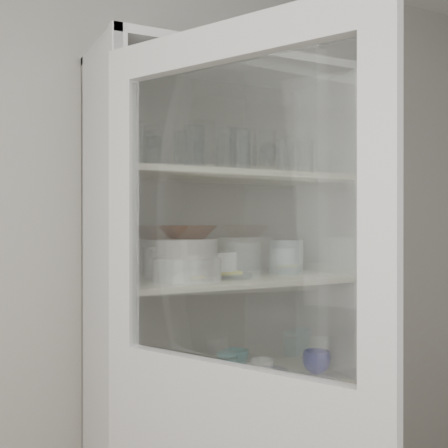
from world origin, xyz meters
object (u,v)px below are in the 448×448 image
yellow_trivet (216,272)px  white_ramekin (216,261)px  plate_stack_back (170,262)px  glass_platter (216,275)px  plate_stack_front (187,270)px  mug_teal (236,362)px  white_canister (141,373)px  goblet_0 (147,150)px  measuring_cups (174,386)px  grey_bowl_stack (286,257)px  mug_white (262,371)px  terracotta_bowl (187,232)px  goblet_1 (189,154)px  goblet_2 (272,160)px  cream_bowl (187,248)px  pantry_cabinet (217,356)px  goblet_3 (269,158)px  mug_blue (317,362)px  teal_jar (227,367)px

yellow_trivet → white_ramekin: size_ratio=0.94×
plate_stack_back → glass_platter: plate_stack_back is taller
plate_stack_front → yellow_trivet: 0.18m
mug_teal → white_canister: bearing=176.3°
goblet_0 → measuring_cups: bearing=-66.3°
glass_platter → yellow_trivet: bearing=0.0°
yellow_trivet → white_canister: (-0.29, 0.03, -0.36)m
grey_bowl_stack → mug_white: bearing=-152.9°
terracotta_bowl → white_canister: size_ratio=1.65×
yellow_trivet → white_ramekin: 0.04m
goblet_1 → plate_stack_back: size_ratio=0.77×
goblet_2 → plate_stack_front: (-0.47, -0.19, -0.43)m
goblet_1 → cream_bowl: goblet_1 is taller
pantry_cabinet → mug_teal: (0.08, -0.01, -0.03)m
grey_bowl_stack → measuring_cups: 0.68m
goblet_1 → yellow_trivet: bearing=-47.8°
pantry_cabinet → measuring_cups: size_ratio=20.18×
goblet_3 → yellow_trivet: (-0.29, -0.08, -0.46)m
plate_stack_back → cream_bowl: (-0.01, -0.20, 0.06)m
mug_white → mug_blue: bearing=-11.1°
goblet_2 → plate_stack_back: goblet_2 is taller
goblet_2 → plate_stack_front: size_ratio=0.62×
mug_blue → measuring_cups: (-0.61, 0.03, -0.02)m
plate_stack_back → cream_bowl: cream_bowl is taller
mug_blue → grey_bowl_stack: bearing=133.8°
cream_bowl → yellow_trivet: 0.20m
cream_bowl → grey_bowl_stack: cream_bowl is taller
mug_white → goblet_1: bearing=130.3°
glass_platter → white_ramekin: (0.00, 0.00, 0.05)m
plate_stack_front → white_canister: size_ratio=2.03×
goblet_1 → measuring_cups: goblet_1 is taller
pantry_cabinet → goblet_1: pantry_cabinet is taller
goblet_0 → goblet_1: (0.17, -0.00, -0.01)m
goblet_2 → measuring_cups: goblet_2 is taller
pantry_cabinet → goblet_3: (0.25, 0.02, 0.80)m
goblet_0 → mug_teal: bearing=-4.5°
grey_bowl_stack → white_ramekin: bearing=179.6°
goblet_2 → white_canister: (-0.61, -0.07, -0.82)m
goblet_2 → glass_platter: goblet_2 is taller
mug_teal → pantry_cabinet: bearing=168.6°
cream_bowl → measuring_cups: cream_bowl is taller
teal_jar → goblet_2: bearing=20.0°
glass_platter → mug_blue: bearing=-10.1°
cream_bowl → white_canister: size_ratio=1.82×
goblet_2 → yellow_trivet: (-0.32, -0.10, -0.45)m
goblet_2 → teal_jar: goblet_2 is taller
pantry_cabinet → goblet_3: 0.84m
teal_jar → white_canister: size_ratio=0.81×
plate_stack_front → mug_teal: (0.27, 0.14, -0.39)m
glass_platter → white_canister: 0.45m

